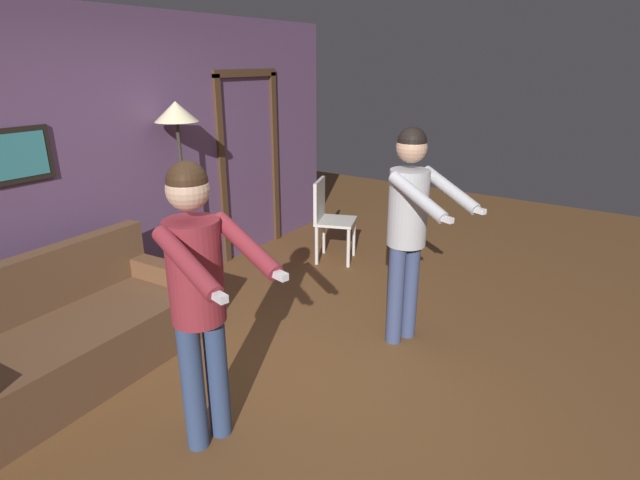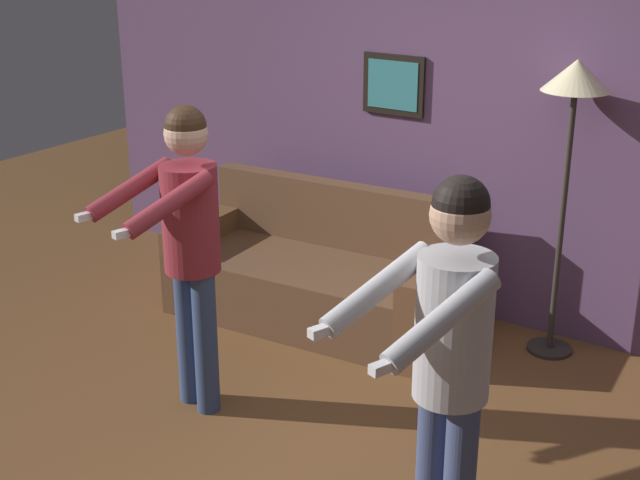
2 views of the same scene
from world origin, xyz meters
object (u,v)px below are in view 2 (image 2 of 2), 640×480
(torchiere_lamp, at_px, (574,103))
(couch, at_px, (316,279))
(person_standing_right, at_px, (449,346))
(person_standing_left, at_px, (188,232))

(torchiere_lamp, bearing_deg, couch, -165.37)
(couch, bearing_deg, person_standing_right, -44.73)
(torchiere_lamp, bearing_deg, person_standing_right, -82.39)
(person_standing_left, bearing_deg, torchiere_lamp, 50.55)
(couch, xyz_separation_m, person_standing_left, (0.09, -1.33, 0.76))
(torchiere_lamp, height_order, person_standing_right, torchiere_lamp)
(torchiere_lamp, distance_m, person_standing_right, 2.26)
(torchiere_lamp, height_order, person_standing_left, torchiere_lamp)
(torchiere_lamp, distance_m, person_standing_left, 2.30)
(couch, distance_m, torchiere_lamp, 2.03)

